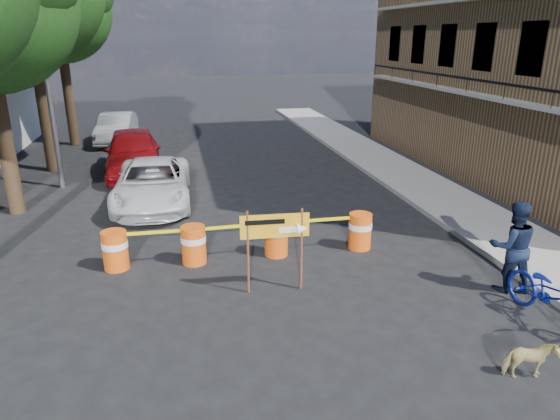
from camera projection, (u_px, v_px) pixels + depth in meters
name	position (u px, v px, depth m)	size (l,w,h in m)	color
ground	(293.00, 305.00, 9.82)	(120.00, 120.00, 0.00)	black
sidewalk_east	(432.00, 193.00, 16.55)	(2.40, 40.00, 0.15)	gray
tree_far	(58.00, 7.00, 22.12)	(5.04, 4.80, 8.84)	#332316
streetlamp	(45.00, 56.00, 15.97)	(1.25, 0.18, 8.00)	gray
barrel_far_left	(115.00, 249.00, 11.20)	(0.58, 0.58, 0.90)	#E0510D
barrel_mid_left	(194.00, 244.00, 11.49)	(0.58, 0.58, 0.90)	#E0510D
barrel_mid_right	(276.00, 237.00, 11.91)	(0.58, 0.58, 0.90)	#E0510D
barrel_far_right	(360.00, 230.00, 12.29)	(0.58, 0.58, 0.90)	#E0510D
detour_sign	(284.00, 232.00, 9.95)	(1.39, 0.27, 1.79)	#592D19
pedestrian	(512.00, 246.00, 10.12)	(0.94, 0.73, 1.93)	black
bicycle	(558.00, 270.00, 8.85)	(0.75, 1.13, 2.15)	#13249C
dog	(530.00, 360.00, 7.62)	(0.35, 0.76, 0.64)	tan
suv_white	(153.00, 183.00, 15.47)	(2.24, 4.86, 1.35)	silver
sedan_red	(133.00, 152.00, 18.83)	(2.01, 4.99, 1.70)	maroon
sedan_silver	(117.00, 128.00, 24.47)	(1.52, 4.35, 1.43)	silver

